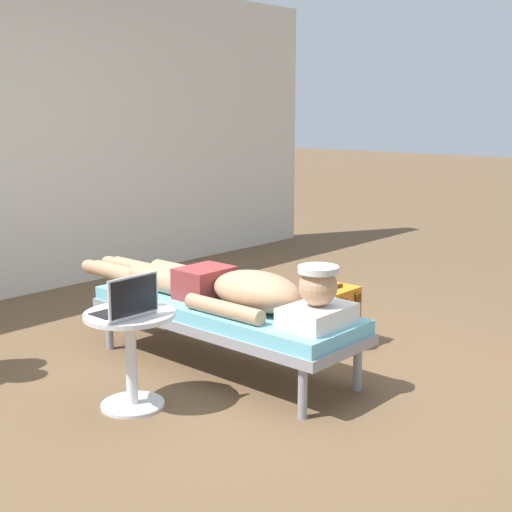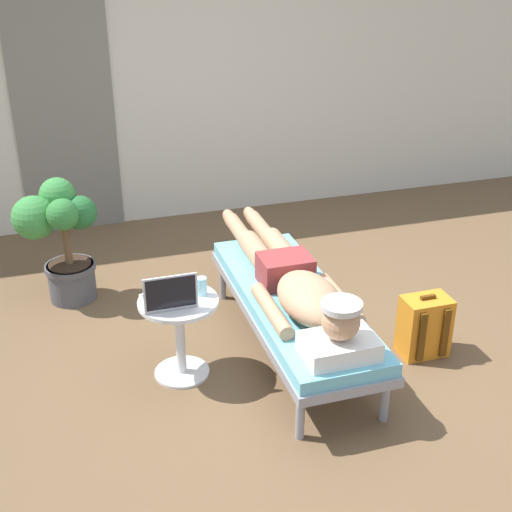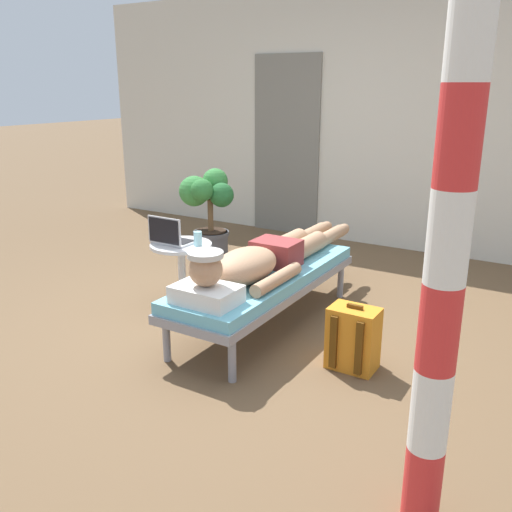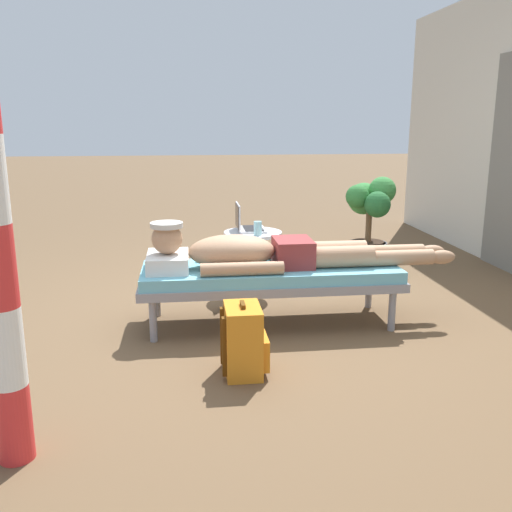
# 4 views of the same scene
# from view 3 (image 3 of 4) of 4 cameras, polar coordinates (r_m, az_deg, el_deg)

# --- Properties ---
(ground_plane) EXTENTS (40.00, 40.00, 0.00)m
(ground_plane) POSITION_cam_3_polar(r_m,az_deg,el_deg) (4.07, -1.98, -7.51)
(ground_plane) COLOR brown
(house_wall_back) EXTENTS (7.60, 0.20, 2.70)m
(house_wall_back) POSITION_cam_3_polar(r_m,az_deg,el_deg) (6.15, 13.72, 13.49)
(house_wall_back) COLOR beige
(house_wall_back) RESTS_ON ground
(house_door_panel) EXTENTS (0.84, 0.03, 2.04)m
(house_door_panel) POSITION_cam_3_polar(r_m,az_deg,el_deg) (6.54, 3.15, 11.24)
(house_door_panel) COLOR slate
(house_door_panel) RESTS_ON ground
(lounge_chair) EXTENTS (0.60, 1.82, 0.42)m
(lounge_chair) POSITION_cam_3_polar(r_m,az_deg,el_deg) (4.00, 0.95, -2.57)
(lounge_chair) COLOR gray
(lounge_chair) RESTS_ON ground
(person_reclining) EXTENTS (0.53, 2.17, 0.33)m
(person_reclining) POSITION_cam_3_polar(r_m,az_deg,el_deg) (3.92, 0.67, -0.34)
(person_reclining) COLOR white
(person_reclining) RESTS_ON lounge_chair
(side_table) EXTENTS (0.48, 0.48, 0.52)m
(side_table) POSITION_cam_3_polar(r_m,az_deg,el_deg) (4.37, -7.67, -0.84)
(side_table) COLOR silver
(side_table) RESTS_ON ground
(laptop) EXTENTS (0.31, 0.24, 0.23)m
(laptop) POSITION_cam_3_polar(r_m,az_deg,el_deg) (4.31, -8.84, 1.97)
(laptop) COLOR silver
(laptop) RESTS_ON side_table
(drink_glass) EXTENTS (0.06, 0.06, 0.11)m
(drink_glass) POSITION_cam_3_polar(r_m,az_deg,el_deg) (4.24, -6.02, 1.78)
(drink_glass) COLOR #99D8E5
(drink_glass) RESTS_ON side_table
(backpack) EXTENTS (0.30, 0.26, 0.42)m
(backpack) POSITION_cam_3_polar(r_m,az_deg,el_deg) (3.52, 10.01, -8.39)
(backpack) COLOR orange
(backpack) RESTS_ON ground
(potted_plant) EXTENTS (0.59, 0.48, 0.90)m
(potted_plant) POSITION_cam_3_polar(r_m,az_deg,el_deg) (5.61, -5.01, 4.93)
(potted_plant) COLOR #4C4C51
(potted_plant) RESTS_ON ground
(porch_post) EXTENTS (0.15, 0.15, 2.39)m
(porch_post) POSITION_cam_3_polar(r_m,az_deg,el_deg) (2.03, 19.26, 1.82)
(porch_post) COLOR red
(porch_post) RESTS_ON ground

